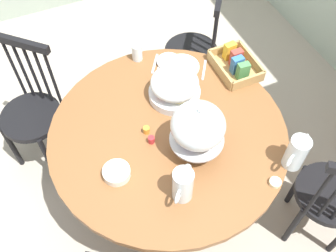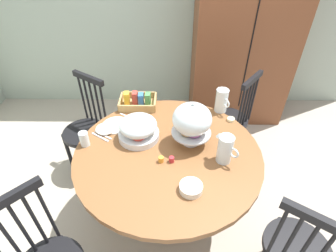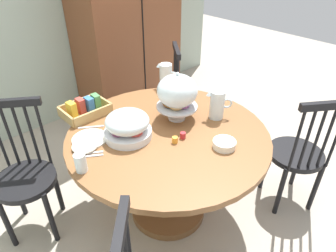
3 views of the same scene
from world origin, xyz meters
The scene contains 22 objects.
ground_plane centered at (0.00, 0.00, 0.00)m, with size 10.00×10.00×0.00m, color #A89E8E.
wall_back centered at (0.00, 1.83, 1.30)m, with size 4.80×0.06×2.60m, color #9EAD9E.
wooden_armoire centered at (0.80, 1.50, 0.98)m, with size 1.18×0.60×1.96m.
dining_table centered at (-0.04, -0.04, 0.55)m, with size 1.31×1.31×0.74m.
windsor_chair_near_window centered at (0.74, -0.60, 0.45)m, with size 0.46×0.46×0.97m.
windsor_chair_by_cabinet centered at (0.57, 0.70, 0.45)m, with size 0.47×0.47×0.97m.
windsor_chair_facing_door centered at (-0.81, 0.52, 0.45)m, with size 0.46×0.46×0.97m.
pastry_stand_with_dome centered at (0.13, 0.05, 0.94)m, with size 0.28×0.28×0.34m.
fruit_platter_covered centered at (-0.25, 0.10, 0.83)m, with size 0.30×0.30×0.18m.
orange_juice_pitcher centered at (0.41, 0.46, 0.83)m, with size 0.10×0.18×0.20m.
milk_pitcher centered at (0.34, -0.13, 0.83)m, with size 0.15×0.15×0.20m.
cereal_basket centered at (-0.30, 0.53, 0.78)m, with size 0.32×0.24×0.12m.
china_plate_large centered at (-0.45, 0.24, 0.75)m, with size 0.22×0.22×0.01m, color white.
china_plate_small centered at (-0.51, 0.18, 0.76)m, with size 0.15×0.15×0.01m, color white.
cereal_bowl centered at (0.11, -0.38, 0.76)m, with size 0.14×0.14×0.04m, color white.
drinking_glass centered at (-0.63, 0.01, 0.80)m, with size 0.06×0.06×0.11m, color silver.
butter_dish centered at (0.47, 0.32, 0.75)m, with size 0.06×0.06×0.02m, color beige.
jam_jar_strawberry centered at (-0.01, -0.15, 0.76)m, with size 0.04×0.04×0.04m, color #B7282D.
jam_jar_apricot centered at (-0.08, -0.15, 0.76)m, with size 0.04×0.04×0.04m, color orange.
table_knife centered at (-0.52, 0.12, 0.74)m, with size 0.17×0.01×0.01m, color silver.
dinner_fork centered at (-0.54, 0.09, 0.74)m, with size 0.17×0.01×0.01m, color silver.
soup_spoon centered at (-0.37, 0.35, 0.74)m, with size 0.17×0.01×0.01m, color silver.
Camera 2 is at (-0.02, -1.36, 1.99)m, focal length 27.63 mm.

